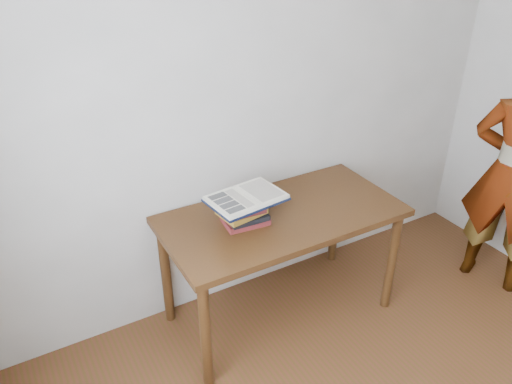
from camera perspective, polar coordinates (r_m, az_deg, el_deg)
desk at (r=2.93m, az=2.99°, el=-4.07°), size 1.39×0.70×0.75m
book_stack at (r=2.74m, az=-1.38°, el=-2.35°), size 0.28×0.21×0.15m
open_book at (r=2.70m, az=-1.12°, el=-0.68°), size 0.43×0.32×0.03m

